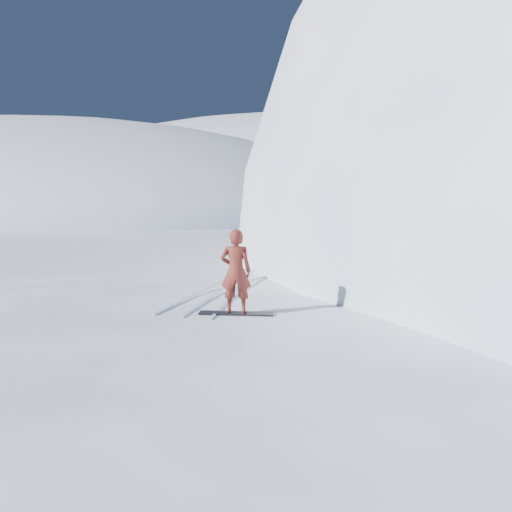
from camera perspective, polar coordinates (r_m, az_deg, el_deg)
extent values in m
plane|color=white|center=(10.40, -14.56, -22.87)|extent=(400.00, 400.00, 0.00)
ellipsoid|color=white|center=(12.13, -1.17, -17.81)|extent=(36.00, 28.00, 4.80)
ellipsoid|color=white|center=(101.16, -23.74, 4.55)|extent=(120.00, 70.00, 28.00)
ellipsoid|color=white|center=(125.55, 3.52, 5.82)|extent=(140.00, 90.00, 36.00)
ellipsoid|color=white|center=(15.89, -6.24, -11.38)|extent=(7.00, 6.30, 1.00)
cube|color=black|center=(12.07, -2.01, -5.73)|extent=(1.58, 0.82, 0.03)
imported|color=maroon|center=(11.88, -2.03, -1.53)|extent=(0.75, 0.62, 1.77)
cube|color=silver|center=(14.83, -4.72, -3.09)|extent=(0.78, 5.96, 0.04)
cube|color=silver|center=(14.64, -3.35, -3.22)|extent=(1.30, 5.88, 0.04)
cube|color=silver|center=(14.46, -1.95, -3.36)|extent=(1.77, 5.77, 0.04)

